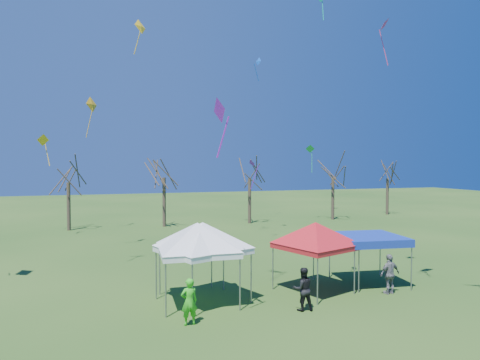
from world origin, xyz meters
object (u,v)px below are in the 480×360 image
object	(u,v)px
tent_red	(316,227)
tree_5	(388,165)
tree_4	(333,162)
person_dark	(303,289)
tent_white_mid	(203,228)
person_grey	(390,274)
tent_blue	(369,239)
tree_2	(164,160)
tree_3	(250,162)
tree_1	(68,165)
tent_white_west	(197,228)
person_green	(189,302)

from	to	relation	value
tent_red	tree_5	bearing A→B (deg)	47.72
tree_4	person_dark	size ratio (longest dim) A/B	4.49
tent_white_mid	person_grey	bearing A→B (deg)	-11.00
tent_blue	tree_4	bearing A→B (deg)	64.06
tree_2	person_dark	size ratio (longest dim) A/B	4.66
tree_3	tree_2	bearing A→B (deg)	177.73
tree_4	tent_red	xyz separation A→B (m)	(-13.76, -22.27, -3.04)
tent_white_mid	tree_2	bearing A→B (deg)	86.57
tree_2	tree_5	size ratio (longest dim) A/B	1.10
tree_1	tent_blue	world-z (taller)	tree_1
tent_white_mid	tent_blue	distance (m)	8.42
tent_white_mid	person_dark	distance (m)	4.91
tree_3	tent_red	distance (m)	22.96
tree_4	tent_blue	xyz separation A→B (m)	(-10.70, -22.00, -3.84)
tent_white_west	person_green	xyz separation A→B (m)	(-0.83, -2.44, -2.34)
tent_white_west	tree_4	bearing A→B (deg)	48.91
tree_4	person_green	xyz separation A→B (m)	(-20.17, -24.61, -5.19)
tree_2	tree_3	world-z (taller)	tree_2
person_grey	tree_2	bearing A→B (deg)	-80.91
tent_white_west	tent_blue	bearing A→B (deg)	1.13
tree_2	tent_blue	size ratio (longest dim) A/B	2.40
tent_red	tent_blue	xyz separation A→B (m)	(3.06, 0.27, -0.79)
tree_3	person_grey	bearing A→B (deg)	-93.35
tree_4	tent_white_mid	bearing A→B (deg)	-130.84
tent_white_west	person_green	world-z (taller)	tent_white_west
tent_white_mid	person_green	distance (m)	3.62
person_grey	person_dark	bearing A→B (deg)	2.28
person_dark	tree_1	bearing A→B (deg)	-59.42
tent_white_mid	person_grey	distance (m)	8.81
person_dark	tree_5	bearing A→B (deg)	-124.32
person_grey	person_green	distance (m)	9.50
tree_3	tree_5	xyz separation A→B (m)	(17.69, 2.02, -0.35)
tree_3	tent_white_mid	distance (m)	24.33
tree_1	tent_white_west	xyz separation A→B (m)	(6.79, -22.82, -2.59)
tree_5	tent_red	bearing A→B (deg)	-132.28
person_dark	tree_3	bearing A→B (deg)	-96.47
tent_white_mid	person_grey	xyz separation A→B (m)	(8.35, -1.62, -2.28)
tent_red	person_dark	bearing A→B (deg)	-127.92
tree_2	person_grey	size ratio (longest dim) A/B	4.48
tree_3	tent_blue	bearing A→B (deg)	-93.58
tree_4	tent_red	bearing A→B (deg)	-121.71
tree_5	tent_white_west	bearing A→B (deg)	-138.82
tree_2	tent_white_west	xyz separation A→B (m)	(-1.61, -22.55, -3.09)
tree_4	person_green	size ratio (longest dim) A/B	4.54
tent_white_west	person_dark	world-z (taller)	tent_white_west
tree_1	tent_blue	bearing A→B (deg)	-55.75
tree_3	tent_blue	size ratio (longest dim) A/B	2.32
tree_5	tent_white_west	distance (m)	36.89
tree_1	tent_white_west	size ratio (longest dim) A/B	1.68
tree_2	tree_1	bearing A→B (deg)	178.15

